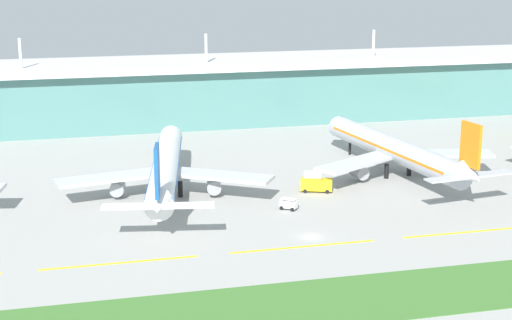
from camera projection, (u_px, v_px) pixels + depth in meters
ground_plane at (311, 237)px, 155.44m from camera, size 600.00×600.00×0.00m
terminal_building at (204, 91)px, 260.47m from camera, size 288.00×34.00×29.07m
airliner_near_middle at (166, 168)px, 180.90m from camera, size 48.02×71.62×18.90m
airliner_far_middle at (395, 150)px, 197.21m from camera, size 48.33×68.01×18.90m
taxiway_stripe_mid_west at (120, 263)px, 142.31m from camera, size 28.00×0.70×0.04m
taxiway_stripe_centre at (303, 247)px, 150.26m from camera, size 28.00×0.70×0.04m
taxiway_stripe_mid_east at (469, 232)px, 158.21m from camera, size 28.00×0.70×0.04m
grass_verge at (367, 298)px, 127.83m from camera, size 300.00×18.00×0.10m
fuel_truck at (316, 182)px, 184.62m from camera, size 7.65×4.86×4.95m
baggage_cart at (289, 204)px, 171.85m from camera, size 3.93×3.69×2.48m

